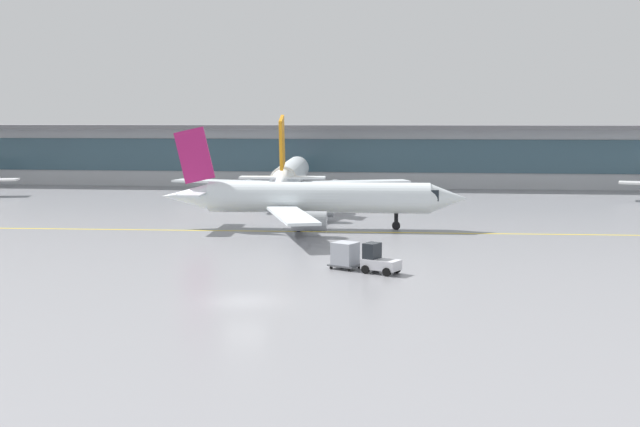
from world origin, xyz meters
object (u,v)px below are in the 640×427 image
(gate_airplane_1, at_px, (291,175))
(baggage_tug, at_px, (378,261))
(taxiing_regional_jet, at_px, (315,198))
(cargo_dolly_lead, at_px, (345,254))

(gate_airplane_1, distance_m, baggage_tug, 49.82)
(taxiing_regional_jet, bearing_deg, baggage_tug, -73.85)
(gate_airplane_1, bearing_deg, baggage_tug, -168.56)
(gate_airplane_1, xyz_separation_m, cargo_dolly_lead, (10.70, -46.68, -2.28))
(taxiing_regional_jet, distance_m, baggage_tug, 22.75)
(gate_airplane_1, height_order, baggage_tug, gate_airplane_1)
(cargo_dolly_lead, bearing_deg, gate_airplane_1, 131.08)
(baggage_tug, xyz_separation_m, cargo_dolly_lead, (-2.44, 1.31, 0.16))
(gate_airplane_1, bearing_deg, cargo_dolly_lead, -170.96)
(gate_airplane_1, relative_size, baggage_tug, 11.38)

